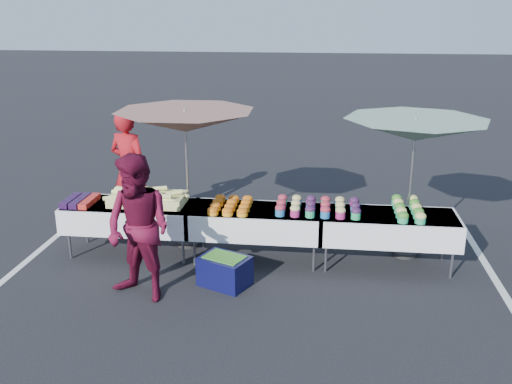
# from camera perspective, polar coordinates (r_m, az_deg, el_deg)

# --- Properties ---
(ground) EXTENTS (80.00, 80.00, 0.00)m
(ground) POSITION_cam_1_polar(r_m,az_deg,el_deg) (8.15, 0.00, -6.70)
(ground) COLOR black
(stripe_left) EXTENTS (0.10, 5.00, 0.00)m
(stripe_left) POSITION_cam_1_polar(r_m,az_deg,el_deg) (9.08, -20.57, -5.25)
(stripe_left) COLOR silver
(stripe_left) RESTS_ON ground
(stripe_right) EXTENTS (0.10, 5.00, 0.00)m
(stripe_right) POSITION_cam_1_polar(r_m,az_deg,el_deg) (8.43, 22.34, -7.28)
(stripe_right) COLOR silver
(stripe_right) RESTS_ON ground
(table_left) EXTENTS (1.86, 0.81, 0.75)m
(table_left) POSITION_cam_1_polar(r_m,az_deg,el_deg) (8.33, -12.40, -2.27)
(table_left) COLOR white
(table_left) RESTS_ON ground
(table_center) EXTENTS (1.86, 0.81, 0.75)m
(table_center) POSITION_cam_1_polar(r_m,az_deg,el_deg) (7.93, 0.00, -2.87)
(table_center) COLOR white
(table_center) RESTS_ON ground
(table_right) EXTENTS (1.86, 0.81, 0.75)m
(table_right) POSITION_cam_1_polar(r_m,az_deg,el_deg) (7.93, 13.04, -3.35)
(table_right) COLOR white
(table_right) RESTS_ON ground
(berry_punnets) EXTENTS (0.40, 0.54, 0.08)m
(berry_punnets) POSITION_cam_1_polar(r_m,az_deg,el_deg) (8.47, -17.17, -0.85)
(berry_punnets) COLOR black
(berry_punnets) RESTS_ON table_left
(corn_pile) EXTENTS (1.16, 0.57, 0.26)m
(corn_pile) POSITION_cam_1_polar(r_m,az_deg,el_deg) (8.21, -10.75, -0.56)
(corn_pile) COLOR #CACF6A
(corn_pile) RESTS_ON table_left
(plastic_bags) EXTENTS (0.30, 0.25, 0.05)m
(plastic_bags) POSITION_cam_1_polar(r_m,az_deg,el_deg) (7.90, -11.13, -1.81)
(plastic_bags) COLOR white
(plastic_bags) RESTS_ON table_left
(carrot_bowls) EXTENTS (0.55, 0.69, 0.11)m
(carrot_bowls) POSITION_cam_1_polar(r_m,az_deg,el_deg) (7.89, -2.53, -1.31)
(carrot_bowls) COLOR orange
(carrot_bowls) RESTS_ON table_center
(potato_cups) EXTENTS (1.14, 0.58, 0.16)m
(potato_cups) POSITION_cam_1_polar(r_m,az_deg,el_deg) (7.80, 6.22, -1.42)
(potato_cups) COLOR #2366A3
(potato_cups) RESTS_ON table_right
(bean_baskets) EXTENTS (0.36, 0.86, 0.15)m
(bean_baskets) POSITION_cam_1_polar(r_m,az_deg,el_deg) (7.96, 14.97, -1.59)
(bean_baskets) COLOR #28A061
(bean_baskets) RESTS_ON table_right
(vendor) EXTENTS (0.82, 0.69, 1.92)m
(vendor) POSITION_cam_1_polar(r_m,az_deg,el_deg) (9.28, -12.53, 2.27)
(vendor) COLOR maroon
(vendor) RESTS_ON ground
(customer) EXTENTS (1.07, 0.97, 1.80)m
(customer) POSITION_cam_1_polar(r_m,az_deg,el_deg) (6.92, -11.67, -3.62)
(customer) COLOR #590D26
(customer) RESTS_ON ground
(umbrella_left) EXTENTS (2.60, 2.60, 2.06)m
(umbrella_left) POSITION_cam_1_polar(r_m,az_deg,el_deg) (8.15, -7.09, 6.93)
(umbrella_left) COLOR black
(umbrella_left) RESTS_ON ground
(umbrella_right) EXTENTS (2.12, 2.12, 2.01)m
(umbrella_right) POSITION_cam_1_polar(r_m,az_deg,el_deg) (8.01, 15.64, 5.91)
(umbrella_right) COLOR black
(umbrella_right) RESTS_ON ground
(storage_bin) EXTENTS (0.73, 0.65, 0.39)m
(storage_bin) POSITION_cam_1_polar(r_m,az_deg,el_deg) (7.36, -3.14, -7.81)
(storage_bin) COLOR #0B0C37
(storage_bin) RESTS_ON ground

